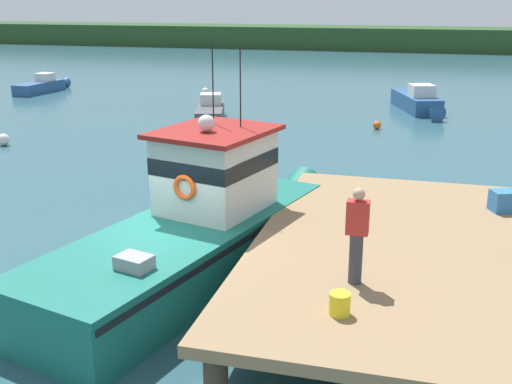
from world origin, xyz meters
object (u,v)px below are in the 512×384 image
object	(u,v)px
mooring_buoy_outer	(205,91)
moored_boat_off_the_point	(418,102)
mooring_buoy_channel_marker	(377,125)
crate_stack_near_edge	(505,201)
mooring_buoy_inshore	(3,140)
deckhand_by_the_boat	(357,234)
moored_boat_outer_mooring	(43,86)
main_fishing_boat	(200,226)
bait_bucket	(340,304)
moored_boat_mid_harbor	(211,111)

from	to	relation	value
mooring_buoy_outer	moored_boat_off_the_point	bearing A→B (deg)	-11.47
mooring_buoy_channel_marker	crate_stack_near_edge	bearing A→B (deg)	-74.96
mooring_buoy_outer	mooring_buoy_inshore	size ratio (longest dim) A/B	0.88
deckhand_by_the_boat	mooring_buoy_outer	xyz separation A→B (m)	(-11.91, 26.45, -1.85)
moored_boat_off_the_point	mooring_buoy_outer	world-z (taller)	moored_boat_off_the_point
deckhand_by_the_boat	moored_boat_outer_mooring	size ratio (longest dim) A/B	0.36
mooring_buoy_inshore	main_fishing_boat	bearing A→B (deg)	-38.37
mooring_buoy_inshore	bait_bucket	bearing A→B (deg)	-40.08
moored_boat_off_the_point	main_fishing_boat	bearing A→B (deg)	-100.99
moored_boat_mid_harbor	mooring_buoy_inshore	world-z (taller)	moored_boat_mid_harbor
mooring_buoy_channel_marker	mooring_buoy_outer	distance (m)	13.36
bait_bucket	deckhand_by_the_boat	distance (m)	1.33
main_fishing_boat	mooring_buoy_inshore	size ratio (longest dim) A/B	21.00
deckhand_by_the_boat	mooring_buoy_inshore	world-z (taller)	deckhand_by_the_boat
crate_stack_near_edge	moored_boat_mid_harbor	size ratio (longest dim) A/B	0.12
moored_boat_off_the_point	bait_bucket	bearing A→B (deg)	-91.69
moored_boat_outer_mooring	bait_bucket	bearing A→B (deg)	-49.86
bait_bucket	mooring_buoy_inshore	world-z (taller)	bait_bucket
deckhand_by_the_boat	moored_boat_off_the_point	distance (m)	23.96
mooring_buoy_outer	mooring_buoy_inshore	distance (m)	15.24
deckhand_by_the_boat	moored_boat_mid_harbor	size ratio (longest dim) A/B	0.34
mooring_buoy_outer	moored_boat_outer_mooring	bearing A→B (deg)	-170.91
main_fishing_boat	moored_boat_mid_harbor	world-z (taller)	main_fishing_boat
crate_stack_near_edge	bait_bucket	distance (m)	6.31
crate_stack_near_edge	bait_bucket	world-z (taller)	crate_stack_near_edge
moored_boat_off_the_point	mooring_buoy_channel_marker	world-z (taller)	moored_boat_off_the_point
main_fishing_boat	deckhand_by_the_boat	bearing A→B (deg)	-33.46
moored_boat_outer_mooring	moored_boat_mid_harbor	size ratio (longest dim) A/B	0.94
moored_boat_outer_mooring	mooring_buoy_inshore	xyz separation A→B (m)	(6.80, -13.27, -0.16)
main_fishing_boat	moored_boat_outer_mooring	bearing A→B (deg)	129.36
crate_stack_near_edge	bait_bucket	size ratio (longest dim) A/B	1.76
deckhand_by_the_boat	moored_boat_off_the_point	world-z (taller)	deckhand_by_the_boat
bait_bucket	mooring_buoy_inshore	distance (m)	19.77
moored_boat_off_the_point	mooring_buoy_inshore	bearing A→B (deg)	-142.09
moored_boat_off_the_point	moored_boat_outer_mooring	xyz separation A→B (m)	(-22.64, 0.93, -0.10)
deckhand_by_the_boat	crate_stack_near_edge	bearing A→B (deg)	58.26
bait_bucket	moored_boat_off_the_point	size ratio (longest dim) A/B	0.06
crate_stack_near_edge	deckhand_by_the_boat	xyz separation A→B (m)	(-2.77, -4.48, 0.63)
mooring_buoy_outer	deckhand_by_the_boat	bearing A→B (deg)	-65.77
deckhand_by_the_boat	moored_boat_outer_mooring	world-z (taller)	deckhand_by_the_boat
moored_boat_mid_harbor	mooring_buoy_channel_marker	bearing A→B (deg)	-1.43
bait_bucket	moored_boat_off_the_point	xyz separation A→B (m)	(0.74, 25.04, -0.88)
main_fishing_boat	moored_boat_outer_mooring	distance (m)	29.10
crate_stack_near_edge	moored_boat_outer_mooring	xyz separation A→B (m)	(-24.77, 20.35, -1.04)
bait_bucket	moored_boat_mid_harbor	xyz separation A→B (m)	(-8.87, 20.01, -0.95)
moored_boat_outer_mooring	mooring_buoy_inshore	bearing A→B (deg)	-62.87
moored_boat_off_the_point	mooring_buoy_inshore	world-z (taller)	moored_boat_off_the_point
moored_boat_off_the_point	moored_boat_mid_harbor	distance (m)	10.85
moored_boat_outer_mooring	moored_boat_mid_harbor	distance (m)	14.33
mooring_buoy_channel_marker	bait_bucket	bearing A→B (deg)	-87.27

